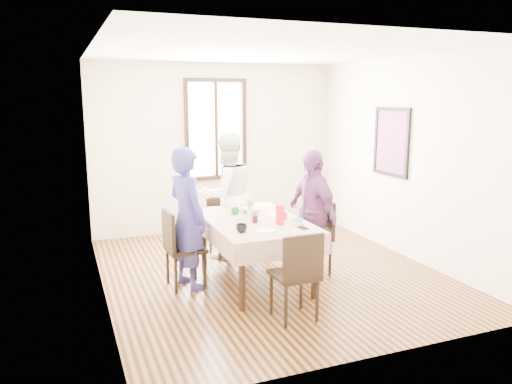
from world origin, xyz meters
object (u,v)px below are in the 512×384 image
person_right (312,212)px  person_left (186,218)px  chair_right (313,237)px  chair_far (226,223)px  person_far (226,195)px  chair_near (294,275)px  chair_left (185,249)px  dining_table (254,251)px

person_right → person_left: bearing=-100.8°
person_left → chair_right: bearing=-112.1°
chair_far → person_far: bearing=85.8°
chair_far → chair_near: size_ratio=1.00×
person_right → chair_right: bearing=82.8°
chair_left → dining_table: bearing=75.8°
chair_near → person_left: (-0.78, 1.23, 0.36)m
person_far → chair_far: bearing=-101.0°
chair_left → person_far: size_ratio=0.53×
chair_left → person_left: person_left is taller
person_far → person_right: (0.78, -1.01, -0.08)m
chair_left → chair_near: 1.46m
chair_right → person_left: person_left is taller
chair_left → person_right: person_right is taller
chair_far → chair_near: bearing=85.8°
dining_table → chair_far: size_ratio=1.73×
chair_left → person_left: 0.36m
chair_near → person_right: (0.78, 1.13, 0.32)m
chair_right → person_right: (-0.02, -0.00, 0.32)m
chair_near → person_right: 1.41m
chair_far → person_right: 1.33m
chair_left → chair_right: 1.60m
chair_left → person_far: (0.80, 0.91, 0.40)m
dining_table → chair_right: (0.80, 0.05, 0.08)m
chair_right → person_far: size_ratio=0.53×
chair_far → person_left: person_left is taller
chair_left → person_left: bearing=86.3°
dining_table → person_far: 1.16m
person_far → chair_left: bearing=37.8°
chair_right → chair_near: (-0.80, -1.13, 0.00)m
person_far → person_right: bearing=116.6°
chair_left → person_right: bearing=82.7°
person_left → chair_far: bearing=-58.4°
dining_table → chair_left: (-0.80, 0.15, 0.08)m
chair_left → person_left: size_ratio=0.56×
dining_table → person_far: person_far is taller
chair_left → chair_right: same height
person_right → dining_table: bearing=-93.6°
person_right → chair_left: bearing=-100.8°
chair_right → chair_far: size_ratio=1.00×
chair_left → person_far: 1.28m
person_left → person_far: size_ratio=0.95×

